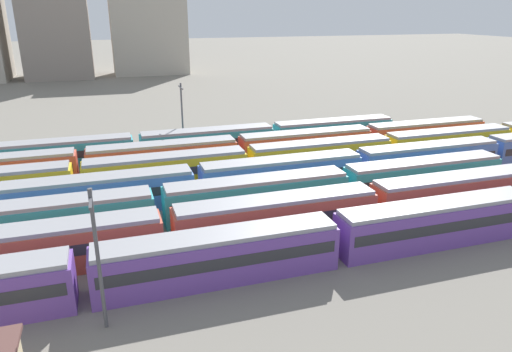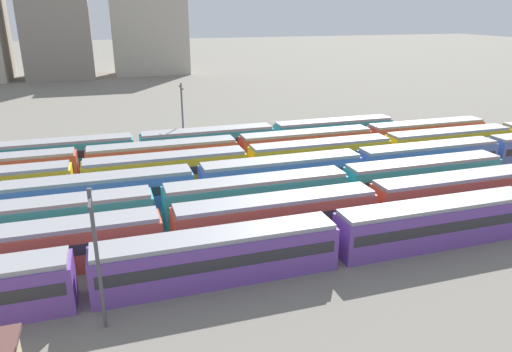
{
  "view_description": "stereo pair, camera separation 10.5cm",
  "coord_description": "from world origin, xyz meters",
  "views": [
    {
      "loc": [
        7.7,
        -29.89,
        18.88
      ],
      "look_at": [
        22.35,
        15.6,
        2.04
      ],
      "focal_mm": 33.1,
      "sensor_mm": 36.0,
      "label": 1
    },
    {
      "loc": [
        7.8,
        -29.93,
        18.88
      ],
      "look_at": [
        22.35,
        15.6,
        2.04
      ],
      "focal_mm": 33.1,
      "sensor_mm": 36.0,
      "label": 2
    }
  ],
  "objects": [
    {
      "name": "train_track_1",
      "position": [
        39.79,
        5.2,
        1.9
      ],
      "size": [
        93.6,
        3.06,
        3.75
      ],
      "color": "#BC4C38",
      "rests_on": "ground_plane"
    },
    {
      "name": "catenary_pole_1",
      "position": [
        17.66,
        34.38,
        5.34
      ],
      "size": [
        0.24,
        3.2,
        9.59
      ],
      "color": "#4C4C51",
      "rests_on": "ground_plane"
    },
    {
      "name": "train_track_4",
      "position": [
        32.39,
        20.8,
        1.9
      ],
      "size": [
        93.6,
        3.06,
        3.75
      ],
      "color": "yellow",
      "rests_on": "ground_plane"
    },
    {
      "name": "ground_plane",
      "position": [
        0.0,
        15.6,
        0.0
      ],
      "size": [
        600.0,
        600.0,
        0.0
      ],
      "primitive_type": "plane",
      "color": "slate"
    },
    {
      "name": "distant_building_3",
      "position": [
        22.59,
        123.31,
        14.18
      ],
      "size": [
        22.24,
        12.01,
        28.36
      ],
      "primitive_type": "cube",
      "color": "#B2A899",
      "rests_on": "ground_plane"
    },
    {
      "name": "train_track_5",
      "position": [
        23.24,
        26.0,
        1.9
      ],
      "size": [
        74.7,
        3.06,
        3.75
      ],
      "color": "#BC4C38",
      "rests_on": "ground_plane"
    },
    {
      "name": "catenary_pole_0",
      "position": [
        6.34,
        -3.29,
        5.21
      ],
      "size": [
        0.24,
        3.2,
        9.35
      ],
      "color": "#4C4C51",
      "rests_on": "ground_plane"
    },
    {
      "name": "train_track_6",
      "position": [
        20.46,
        31.2,
        1.9
      ],
      "size": [
        55.8,
        3.06,
        3.75
      ],
      "color": "teal",
      "rests_on": "ground_plane"
    },
    {
      "name": "train_track_0",
      "position": [
        23.91,
        0.0,
        1.9
      ],
      "size": [
        74.7,
        3.06,
        3.75
      ],
      "color": "#6B429E",
      "rests_on": "ground_plane"
    },
    {
      "name": "train_track_3",
      "position": [
        25.3,
        15.6,
        1.9
      ],
      "size": [
        93.6,
        3.06,
        3.75
      ],
      "color": "#4C70BC",
      "rests_on": "ground_plane"
    },
    {
      "name": "train_track_2",
      "position": [
        20.8,
        10.4,
        1.9
      ],
      "size": [
        55.8,
        3.06,
        3.75
      ],
      "color": "teal",
      "rests_on": "ground_plane"
    }
  ]
}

